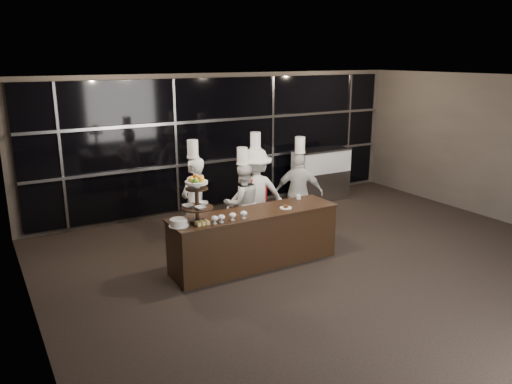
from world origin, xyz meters
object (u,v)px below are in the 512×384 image
buffet_counter (255,238)px  chef_d (299,192)px  layer_cake (179,223)px  display_stand (197,195)px  chef_a (194,202)px  chef_b (243,202)px  chef_c (255,193)px  display_case (321,172)px

buffet_counter → chef_d: 1.83m
layer_cake → display_stand: bearing=8.7°
display_stand → layer_cake: 0.49m
chef_a → chef_d: 2.08m
buffet_counter → display_stand: 1.33m
chef_b → layer_cake: bearing=-146.9°
chef_a → chef_b: size_ratio=1.10×
buffet_counter → chef_d: size_ratio=1.50×
buffet_counter → chef_a: bearing=113.5°
display_stand → chef_a: chef_a is taller
chef_a → display_stand: bearing=-111.2°
display_stand → chef_c: bearing=34.2°
buffet_counter → layer_cake: size_ratio=9.47×
layer_cake → chef_c: size_ratio=0.15×
buffet_counter → display_stand: size_ratio=3.81×
buffet_counter → chef_c: (0.68, 1.14, 0.40)m
chef_d → buffet_counter: bearing=-148.4°
chef_b → chef_c: size_ratio=0.88×
layer_cake → chef_b: size_ratio=0.17×
buffet_counter → chef_c: bearing=59.3°
buffet_counter → display_stand: bearing=-180.0°
display_case → chef_c: size_ratio=0.67×
display_stand → chef_c: 2.08m
display_stand → chef_d: size_ratio=0.39×
display_stand → chef_d: chef_d is taller
layer_cake → chef_d: chef_d is taller
buffet_counter → display_case: bearing=37.8°
display_stand → display_case: 5.05m
chef_a → chef_c: 1.21m
chef_a → buffet_counter: bearing=-66.5°
display_case → chef_c: 2.99m
layer_cake → chef_c: 2.33m
buffet_counter → display_stand: (-1.00, -0.00, 0.87)m
chef_a → chef_b: chef_a is taller
chef_c → chef_d: 0.88m
chef_a → chef_d: bearing=-7.6°
chef_a → chef_b: 0.90m
layer_cake → chef_b: (1.67, 1.09, -0.22)m
display_stand → chef_b: bearing=37.7°
display_stand → layer_cake: display_stand is taller
chef_d → layer_cake: bearing=-160.9°
layer_cake → chef_a: chef_a is taller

